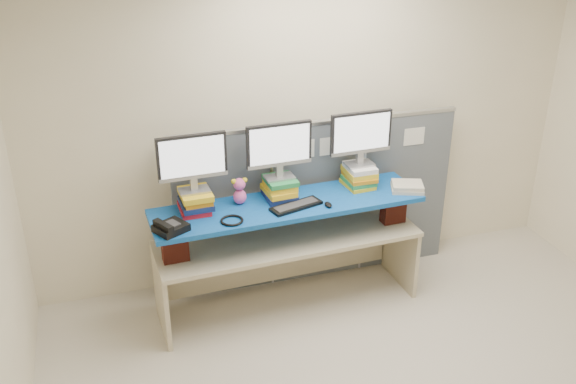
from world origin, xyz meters
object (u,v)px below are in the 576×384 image
object	(u,v)px
monitor_left	(192,160)
monitor_right	(361,135)
desk_phone	(170,227)
monitor_center	(279,148)
desk	(288,251)
blue_board	(288,205)
keyboard	(296,206)

from	to	relation	value
monitor_left	monitor_right	distance (m)	1.43
monitor_left	desk_phone	size ratio (longest dim) A/B	1.87
monitor_center	monitor_right	size ratio (longest dim) A/B	1.00
desk	blue_board	bearing A→B (deg)	-106.48
desk	blue_board	xyz separation A→B (m)	(-0.00, -0.00, 0.43)
desk	desk_phone	world-z (taller)	desk_phone
monitor_left	blue_board	bearing A→B (deg)	-9.11
blue_board	monitor_center	bearing A→B (deg)	105.46
blue_board	monitor_left	distance (m)	0.88
monitor_right	desk_phone	bearing A→B (deg)	-170.82
desk	desk_phone	size ratio (longest dim) A/B	7.73
monitor_right	keyboard	size ratio (longest dim) A/B	1.19
desk	desk_phone	xyz separation A→B (m)	(-0.98, -0.19, 0.49)
monitor_left	monitor_center	xyz separation A→B (m)	(0.71, 0.03, 0.01)
monitor_left	desk_phone	distance (m)	0.55
monitor_left	keyboard	world-z (taller)	monitor_left
desk_phone	monitor_center	bearing A→B (deg)	-10.45
monitor_left	monitor_right	size ratio (longest dim) A/B	1.00
monitor_left	desk_phone	world-z (taller)	monitor_left
monitor_right	keyboard	bearing A→B (deg)	-161.92
blue_board	desk_phone	size ratio (longest dim) A/B	7.70
desk	blue_board	distance (m)	0.43
monitor_right	blue_board	bearing A→B (deg)	-170.23
monitor_center	keyboard	bearing A→B (deg)	-72.15
blue_board	keyboard	distance (m)	0.11
desk	monitor_center	size ratio (longest dim) A/B	4.14
monitor_center	keyboard	size ratio (longest dim) A/B	1.19
desk	monitor_center	distance (m)	0.91
desk	monitor_center	xyz separation A→B (m)	(-0.04, 0.12, 0.90)
monitor_right	desk_phone	world-z (taller)	monitor_right
blue_board	monitor_left	world-z (taller)	monitor_left
desk	keyboard	world-z (taller)	keyboard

